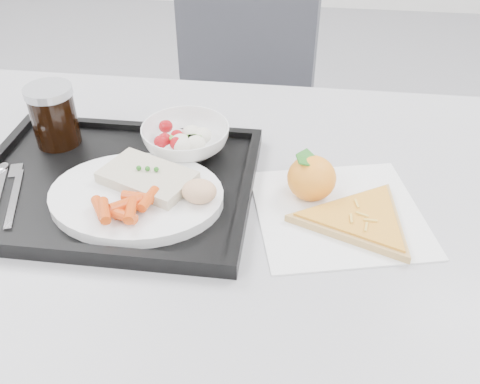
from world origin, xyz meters
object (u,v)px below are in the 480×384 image
salad_bowl (186,138)px  cola_glass (53,115)px  table (221,224)px  chair (239,108)px  pizza_slice (360,219)px  tangerine (312,178)px  tray (114,185)px  dinner_plate (136,196)px

salad_bowl → cola_glass: 0.23m
table → chair: 0.69m
chair → pizza_slice: bearing=-69.1°
tangerine → salad_bowl: bearing=158.8°
tray → dinner_plate: 0.07m
chair → pizza_slice: size_ratio=3.77×
chair → table: bearing=-85.3°
table → tray: tray is taller
salad_bowl → chair: bearing=88.1°
dinner_plate → salad_bowl: bearing=73.0°
cola_glass → pizza_slice: (0.53, -0.14, -0.06)m
dinner_plate → cola_glass: cola_glass is taller
tray → dinner_plate: bearing=-40.3°
table → pizza_slice: 0.24m
tangerine → tray: bearing=-175.8°
chair → dinner_plate: (-0.07, -0.73, 0.24)m
chair → tangerine: size_ratio=9.05×
dinner_plate → tangerine: (0.27, 0.07, 0.01)m
dinner_plate → pizza_slice: size_ratio=1.10×
chair → tangerine: 0.73m
salad_bowl → pizza_slice: (0.30, -0.15, -0.03)m
chair → pizza_slice: 0.81m
table → tray: 0.19m
table → pizza_slice: pizza_slice is taller
table → chair: size_ratio=1.29×
cola_glass → salad_bowl: bearing=0.8°
table → cola_glass: 0.35m
salad_bowl → pizza_slice: bearing=-26.4°
chair → dinner_plate: chair is taller
table → pizza_slice: (0.22, -0.05, 0.08)m
dinner_plate → pizza_slice: (0.34, 0.01, -0.01)m
table → salad_bowl: 0.16m
chair → dinner_plate: size_ratio=3.44×
tray → tangerine: 0.32m
tray → tangerine: tangerine is taller
cola_glass → pizza_slice: bearing=-15.2°
table → tangerine: 0.18m
pizza_slice → cola_glass: bearing=164.8°
tray → salad_bowl: size_ratio=2.96×
tray → pizza_slice: (0.39, -0.04, 0.00)m
pizza_slice → tray: bearing=174.4°
cola_glass → tray: bearing=-38.0°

